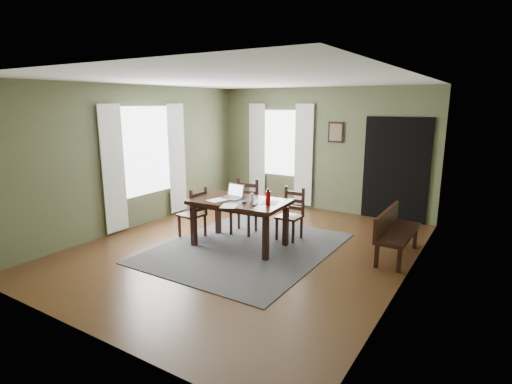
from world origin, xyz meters
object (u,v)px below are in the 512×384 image
Objects in this scene: chair_end at (194,214)px; chair_back_right at (291,215)px; water_bottle at (268,198)px; dining_table at (240,206)px; bench at (394,229)px; chair_back_left at (245,207)px; laptop at (233,194)px.

chair_end is 1.72m from chair_back_right.
dining_table is at bearing 176.90° from water_bottle.
chair_end is 1.56m from water_bottle.
bench is 5.14× the size of water_bottle.
chair_back_left is 2.64m from bench.
chair_back_right is 1.09m from laptop.
dining_table is 1.79× the size of chair_end.
chair_back_left reaches higher than bench.
chair_end is at bearing -150.03° from chair_back_right.
laptop is (0.14, -0.54, 0.37)m from chair_back_left.
laptop is (-2.49, -0.78, 0.41)m from bench.
chair_back_right reaches higher than bench.
water_bottle reaches higher than laptop.
chair_back_right is at bearing 90.11° from water_bottle.
bench is (2.63, 0.24, -0.04)m from chair_back_left.
water_bottle is (1.49, 0.06, 0.47)m from chair_end.
chair_back_left reaches higher than chair_back_right.
water_bottle is (0.88, -0.67, 0.43)m from chair_back_left.
laptop is (-0.75, -0.68, 0.41)m from chair_back_right.
chair_back_left is 1.19m from water_bottle.
water_bottle is at bearing -4.72° from laptop.
chair_back_left is 0.67m from laptop.
laptop reaches higher than bench.
bench is at bearing 27.42° from water_bottle.
water_bottle is at bearing 98.06° from chair_end.
water_bottle is (-1.74, -0.90, 0.47)m from bench.
chair_back_right is at bearing 50.34° from dining_table.
water_bottle is (0.00, -0.80, 0.47)m from chair_back_right.
chair_back_right is at bearing 46.81° from laptop.
chair_end is at bearing -178.24° from dining_table.
chair_end is 1.00× the size of chair_back_right.
chair_back_left is at bearing 108.55° from laptop.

